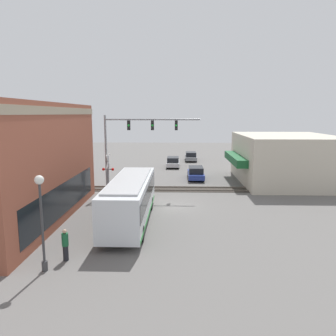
{
  "coord_description": "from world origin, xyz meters",
  "views": [
    {
      "loc": [
        -26.4,
        -0.5,
        7.58
      ],
      "look_at": [
        4.62,
        0.45,
        2.42
      ],
      "focal_mm": 35.0,
      "sensor_mm": 36.0,
      "label": 1
    }
  ],
  "objects_px": {
    "parked_car_silver": "(173,162)",
    "parked_car_grey": "(191,157)",
    "city_bus": "(130,198)",
    "pedestrian_by_lamp": "(65,245)",
    "crossing_signal": "(108,169)",
    "parked_car_blue": "(196,173)",
    "pedestrian_at_crossing": "(129,184)",
    "streetlamp": "(41,215)"
  },
  "relations": [
    {
      "from": "city_bus",
      "to": "streetlamp",
      "type": "height_order",
      "value": "streetlamp"
    },
    {
      "from": "parked_car_blue",
      "to": "parked_car_grey",
      "type": "xyz_separation_m",
      "value": [
        15.07,
        0.0,
        -0.01
      ]
    },
    {
      "from": "streetlamp",
      "to": "parked_car_grey",
      "type": "xyz_separation_m",
      "value": [
        38.06,
        -8.57,
        -2.16
      ]
    },
    {
      "from": "crossing_signal",
      "to": "parked_car_silver",
      "type": "xyz_separation_m",
      "value": [
        15.68,
        -6.0,
        -1.62
      ]
    },
    {
      "from": "city_bus",
      "to": "streetlamp",
      "type": "xyz_separation_m",
      "value": [
        -7.33,
        3.17,
        1.1
      ]
    },
    {
      "from": "streetlamp",
      "to": "pedestrian_by_lamp",
      "type": "bearing_deg",
      "value": -28.66
    },
    {
      "from": "streetlamp",
      "to": "pedestrian_at_crossing",
      "type": "relative_size",
      "value": 2.61
    },
    {
      "from": "crossing_signal",
      "to": "streetlamp",
      "type": "bearing_deg",
      "value": -179.15
    },
    {
      "from": "city_bus",
      "to": "parked_car_silver",
      "type": "bearing_deg",
      "value": -6.08
    },
    {
      "from": "crossing_signal",
      "to": "city_bus",
      "type": "bearing_deg",
      "value": -158.72
    },
    {
      "from": "pedestrian_at_crossing",
      "to": "pedestrian_by_lamp",
      "type": "bearing_deg",
      "value": 175.57
    },
    {
      "from": "city_bus",
      "to": "parked_car_silver",
      "type": "distance_m",
      "value": 24.58
    },
    {
      "from": "parked_car_blue",
      "to": "pedestrian_at_crossing",
      "type": "relative_size",
      "value": 2.61
    },
    {
      "from": "city_bus",
      "to": "pedestrian_by_lamp",
      "type": "xyz_separation_m",
      "value": [
        -6.15,
        2.53,
        -0.88
      ]
    },
    {
      "from": "city_bus",
      "to": "parked_car_grey",
      "type": "xyz_separation_m",
      "value": [
        30.73,
        -5.4,
        -1.07
      ]
    },
    {
      "from": "parked_car_silver",
      "to": "parked_car_grey",
      "type": "height_order",
      "value": "parked_car_grey"
    },
    {
      "from": "parked_car_grey",
      "to": "crossing_signal",
      "type": "bearing_deg",
      "value": 158.19
    },
    {
      "from": "crossing_signal",
      "to": "parked_car_grey",
      "type": "distance_m",
      "value": 23.75
    },
    {
      "from": "parked_car_blue",
      "to": "parked_car_silver",
      "type": "relative_size",
      "value": 1.02
    },
    {
      "from": "city_bus",
      "to": "pedestrian_at_crossing",
      "type": "distance_m",
      "value": 8.7
    },
    {
      "from": "parked_car_grey",
      "to": "pedestrian_at_crossing",
      "type": "height_order",
      "value": "pedestrian_at_crossing"
    },
    {
      "from": "city_bus",
      "to": "crossing_signal",
      "type": "distance_m",
      "value": 9.39
    },
    {
      "from": "streetlamp",
      "to": "parked_car_silver",
      "type": "relative_size",
      "value": 1.02
    },
    {
      "from": "parked_car_blue",
      "to": "city_bus",
      "type": "bearing_deg",
      "value": 160.98
    },
    {
      "from": "parked_car_blue",
      "to": "parked_car_grey",
      "type": "distance_m",
      "value": 15.07
    },
    {
      "from": "parked_car_silver",
      "to": "pedestrian_by_lamp",
      "type": "relative_size",
      "value": 2.76
    },
    {
      "from": "pedestrian_by_lamp",
      "to": "crossing_signal",
      "type": "bearing_deg",
      "value": 3.37
    },
    {
      "from": "parked_car_blue",
      "to": "pedestrian_at_crossing",
      "type": "bearing_deg",
      "value": 136.34
    },
    {
      "from": "city_bus",
      "to": "parked_car_blue",
      "type": "distance_m",
      "value": 16.6
    },
    {
      "from": "parked_car_blue",
      "to": "pedestrian_at_crossing",
      "type": "distance_m",
      "value": 9.84
    },
    {
      "from": "crossing_signal",
      "to": "parked_car_blue",
      "type": "distance_m",
      "value": 11.31
    },
    {
      "from": "crossing_signal",
      "to": "parked_car_silver",
      "type": "height_order",
      "value": "crossing_signal"
    },
    {
      "from": "parked_car_blue",
      "to": "parked_car_silver",
      "type": "distance_m",
      "value": 9.2
    },
    {
      "from": "city_bus",
      "to": "pedestrian_by_lamp",
      "type": "height_order",
      "value": "city_bus"
    },
    {
      "from": "parked_car_grey",
      "to": "pedestrian_by_lamp",
      "type": "distance_m",
      "value": 37.73
    },
    {
      "from": "parked_car_silver",
      "to": "streetlamp",
      "type": "bearing_deg",
      "value": 169.7
    },
    {
      "from": "pedestrian_by_lamp",
      "to": "parked_car_blue",
      "type": "bearing_deg",
      "value": -19.97
    },
    {
      "from": "pedestrian_by_lamp",
      "to": "parked_car_grey",
      "type": "bearing_deg",
      "value": -12.13
    },
    {
      "from": "streetlamp",
      "to": "parked_car_silver",
      "type": "xyz_separation_m",
      "value": [
        31.74,
        -5.77,
        -2.17
      ]
    },
    {
      "from": "city_bus",
      "to": "parked_car_silver",
      "type": "relative_size",
      "value": 2.3
    },
    {
      "from": "parked_car_silver",
      "to": "parked_car_grey",
      "type": "relative_size",
      "value": 1.01
    },
    {
      "from": "pedestrian_by_lamp",
      "to": "city_bus",
      "type": "bearing_deg",
      "value": -22.32
    }
  ]
}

